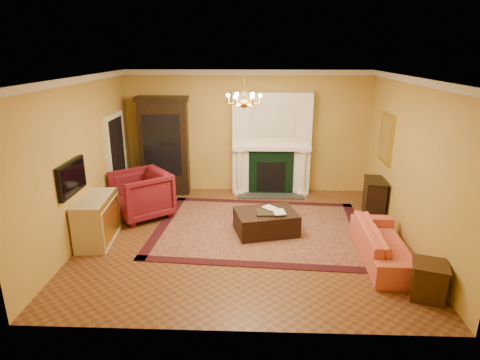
# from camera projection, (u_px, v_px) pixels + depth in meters

# --- Properties ---
(floor) EXTENTS (6.00, 5.50, 0.02)m
(floor) POSITION_uv_depth(u_px,v_px,m) (244.00, 237.00, 7.76)
(floor) COLOR brown
(floor) RESTS_ON ground
(ceiling) EXTENTS (6.00, 5.50, 0.02)m
(ceiling) POSITION_uv_depth(u_px,v_px,m) (244.00, 76.00, 6.83)
(ceiling) COLOR white
(ceiling) RESTS_ON wall_back
(wall_back) EXTENTS (6.00, 0.02, 3.00)m
(wall_back) POSITION_uv_depth(u_px,v_px,m) (247.00, 132.00, 9.92)
(wall_back) COLOR gold
(wall_back) RESTS_ON floor
(wall_front) EXTENTS (6.00, 0.02, 3.00)m
(wall_front) POSITION_uv_depth(u_px,v_px,m) (237.00, 225.00, 4.67)
(wall_front) COLOR gold
(wall_front) RESTS_ON floor
(wall_left) EXTENTS (0.02, 5.50, 3.00)m
(wall_left) POSITION_uv_depth(u_px,v_px,m) (81.00, 160.00, 7.40)
(wall_left) COLOR gold
(wall_left) RESTS_ON floor
(wall_right) EXTENTS (0.02, 5.50, 3.00)m
(wall_right) POSITION_uv_depth(u_px,v_px,m) (412.00, 163.00, 7.19)
(wall_right) COLOR gold
(wall_right) RESTS_ON floor
(fireplace) EXTENTS (1.90, 0.70, 2.50)m
(fireplace) POSITION_uv_depth(u_px,v_px,m) (271.00, 146.00, 9.81)
(fireplace) COLOR white
(fireplace) RESTS_ON wall_back
(crown_molding) EXTENTS (6.00, 5.50, 0.12)m
(crown_molding) POSITION_uv_depth(u_px,v_px,m) (246.00, 77.00, 7.76)
(crown_molding) COLOR silver
(crown_molding) RESTS_ON ceiling
(doorway) EXTENTS (0.08, 1.05, 2.10)m
(doorway) POSITION_uv_depth(u_px,v_px,m) (117.00, 160.00, 9.16)
(doorway) COLOR silver
(doorway) RESTS_ON wall_left
(tv_panel) EXTENTS (0.09, 0.95, 0.58)m
(tv_panel) POSITION_uv_depth(u_px,v_px,m) (72.00, 178.00, 6.88)
(tv_panel) COLOR black
(tv_panel) RESTS_ON wall_left
(gilt_mirror) EXTENTS (0.06, 0.76, 1.05)m
(gilt_mirror) POSITION_uv_depth(u_px,v_px,m) (386.00, 139.00, 8.47)
(gilt_mirror) COLOR gold
(gilt_mirror) RESTS_ON wall_right
(chandelier) EXTENTS (0.63, 0.55, 0.53)m
(chandelier) POSITION_uv_depth(u_px,v_px,m) (244.00, 100.00, 6.95)
(chandelier) COLOR #C58436
(chandelier) RESTS_ON ceiling
(oriental_rug) EXTENTS (4.32, 3.36, 0.02)m
(oriental_rug) POSITION_uv_depth(u_px,v_px,m) (259.00, 228.00, 8.10)
(oriental_rug) COLOR #400D0F
(oriental_rug) RESTS_ON floor
(china_cabinet) EXTENTS (1.18, 0.59, 2.29)m
(china_cabinet) POSITION_uv_depth(u_px,v_px,m) (165.00, 148.00, 9.84)
(china_cabinet) COLOR black
(china_cabinet) RESTS_ON floor
(wingback_armchair) EXTENTS (1.45, 1.46, 1.10)m
(wingback_armchair) POSITION_uv_depth(u_px,v_px,m) (141.00, 192.00, 8.53)
(wingback_armchair) COLOR maroon
(wingback_armchair) RESTS_ON floor
(pedestal_table) EXTENTS (0.42, 0.42, 0.75)m
(pedestal_table) POSITION_uv_depth(u_px,v_px,m) (147.00, 200.00, 8.45)
(pedestal_table) COLOR black
(pedestal_table) RESTS_ON floor
(commode) EXTENTS (0.64, 1.20, 0.87)m
(commode) POSITION_uv_depth(u_px,v_px,m) (97.00, 220.00, 7.45)
(commode) COLOR beige
(commode) RESTS_ON floor
(coral_sofa) EXTENTS (0.64, 2.02, 0.78)m
(coral_sofa) POSITION_uv_depth(u_px,v_px,m) (386.00, 238.00, 6.80)
(coral_sofa) COLOR #DA5345
(coral_sofa) RESTS_ON floor
(end_table) EXTENTS (0.57, 0.57, 0.52)m
(end_table) POSITION_uv_depth(u_px,v_px,m) (428.00, 281.00, 5.78)
(end_table) COLOR #39240F
(end_table) RESTS_ON floor
(console_table) EXTENTS (0.50, 0.75, 0.78)m
(console_table) POSITION_uv_depth(u_px,v_px,m) (374.00, 198.00, 8.65)
(console_table) COLOR black
(console_table) RESTS_ON floor
(leather_ottoman) EXTENTS (1.33, 1.11, 0.43)m
(leather_ottoman) POSITION_uv_depth(u_px,v_px,m) (266.00, 222.00, 7.85)
(leather_ottoman) COLOR black
(leather_ottoman) RESTS_ON oriental_rug
(ottoman_tray) EXTENTS (0.53, 0.42, 0.03)m
(ottoman_tray) POSITION_uv_depth(u_px,v_px,m) (269.00, 212.00, 7.72)
(ottoman_tray) COLOR black
(ottoman_tray) RESTS_ON leather_ottoman
(book_a) EXTENTS (0.17, 0.15, 0.27)m
(book_a) POSITION_uv_depth(u_px,v_px,m) (266.00, 203.00, 7.75)
(book_a) COLOR gray
(book_a) RESTS_ON ottoman_tray
(book_b) EXTENTS (0.22, 0.06, 0.30)m
(book_b) POSITION_uv_depth(u_px,v_px,m) (274.00, 206.00, 7.59)
(book_b) COLOR gray
(book_b) RESTS_ON ottoman_tray
(topiary_left) EXTENTS (0.16, 0.16, 0.42)m
(topiary_left) POSITION_uv_depth(u_px,v_px,m) (244.00, 136.00, 9.71)
(topiary_left) COLOR gray
(topiary_left) RESTS_ON fireplace
(topiary_right) EXTENTS (0.18, 0.18, 0.48)m
(topiary_right) POSITION_uv_depth(u_px,v_px,m) (298.00, 135.00, 9.66)
(topiary_right) COLOR gray
(topiary_right) RESTS_ON fireplace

